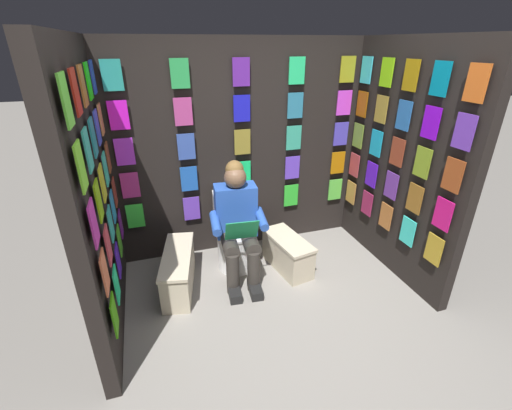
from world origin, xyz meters
TOP-DOWN VIEW (x-y plane):
  - ground_plane at (0.00, 0.00)m, footprint 30.00×30.00m
  - display_wall_back at (0.00, -1.70)m, footprint 2.76×0.14m
  - display_wall_left at (-1.38, -0.83)m, footprint 0.14×1.66m
  - display_wall_right at (1.38, -0.83)m, footprint 0.14×1.66m
  - toilet at (0.19, -1.30)m, footprint 0.43×0.57m
  - person_reading at (0.21, -1.08)m, footprint 0.55×0.71m
  - comic_longbox_near at (0.81, -1.06)m, footprint 0.42×0.85m
  - comic_longbox_far at (-0.31, -1.04)m, footprint 0.39×0.68m

SIDE VIEW (x-z plane):
  - ground_plane at x=0.00m, z-range 0.00..0.00m
  - comic_longbox_far at x=-0.31m, z-range 0.00..0.36m
  - comic_longbox_near at x=0.81m, z-range 0.00..0.38m
  - toilet at x=0.19m, z-range -0.06..0.71m
  - person_reading at x=0.21m, z-range 0.00..1.20m
  - display_wall_back at x=0.00m, z-range 0.00..2.25m
  - display_wall_left at x=-1.38m, z-range 0.00..2.25m
  - display_wall_right at x=1.38m, z-range 0.00..2.25m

